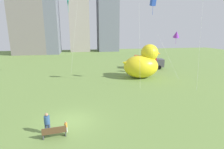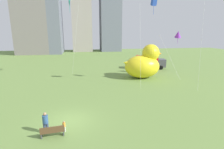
{
  "view_description": "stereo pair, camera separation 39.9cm",
  "coord_description": "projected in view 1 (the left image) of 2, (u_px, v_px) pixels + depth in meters",
  "views": [
    {
      "loc": [
        0.91,
        -14.38,
        7.59
      ],
      "look_at": [
        4.86,
        5.75,
        2.71
      ],
      "focal_mm": 27.83,
      "sensor_mm": 36.0,
      "label": 1
    },
    {
      "loc": [
        1.3,
        -14.46,
        7.59
      ],
      "look_at": [
        4.86,
        5.75,
        2.71
      ],
      "focal_mm": 27.83,
      "sensor_mm": 36.0,
      "label": 2
    }
  ],
  "objects": [
    {
      "name": "ground_plane",
      "position": [
        71.0,
        121.0,
        15.32
      ],
      "size": [
        140.0,
        140.0,
        0.0
      ],
      "primitive_type": "plane",
      "color": "olive"
    },
    {
      "name": "park_bench",
      "position": [
        54.0,
        132.0,
        12.86
      ],
      "size": [
        1.77,
        0.62,
        0.9
      ],
      "color": "brown",
      "rests_on": "ground"
    },
    {
      "name": "person_adult",
      "position": [
        47.0,
        122.0,
        13.24
      ],
      "size": [
        0.42,
        0.42,
        1.73
      ],
      "color": "#38476B",
      "rests_on": "ground"
    },
    {
      "name": "person_child",
      "position": [
        66.0,
        126.0,
        13.54
      ],
      "size": [
        0.23,
        0.23,
        0.92
      ],
      "color": "silver",
      "rests_on": "ground"
    },
    {
      "name": "giant_inflatable_duck",
      "position": [
        142.0,
        64.0,
        30.02
      ],
      "size": [
        6.99,
        4.49,
        5.79
      ],
      "color": "yellow",
      "rests_on": "ground"
    },
    {
      "name": "box_truck",
      "position": [
        148.0,
        62.0,
        38.07
      ],
      "size": [
        6.48,
        3.41,
        2.85
      ],
      "color": "red",
      "rests_on": "ground"
    },
    {
      "name": "city_skyline",
      "position": [
        69.0,
        18.0,
        68.18
      ],
      "size": [
        40.12,
        14.89,
        33.86
      ],
      "color": "gray",
      "rests_on": "ground"
    },
    {
      "name": "kite_blue",
      "position": [
        153.0,
        2.0,
        23.37
      ],
      "size": [
        2.21,
        3.22,
        12.41
      ],
      "color": "silver",
      "rests_on": "ground"
    },
    {
      "name": "kite_purple",
      "position": [
        176.0,
        34.0,
        30.72
      ],
      "size": [
        3.94,
        4.04,
        8.14
      ],
      "color": "silver",
      "rests_on": "ground"
    },
    {
      "name": "kite_teal",
      "position": [
        68.0,
        6.0,
        28.74
      ],
      "size": [
        1.81,
        2.21,
        13.34
      ],
      "color": "silver",
      "rests_on": "ground"
    }
  ]
}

